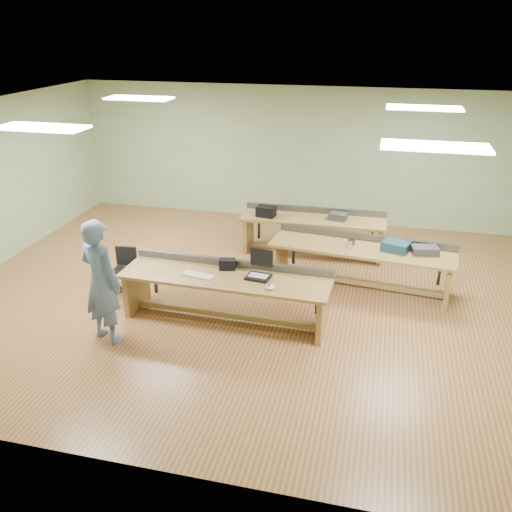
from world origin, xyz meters
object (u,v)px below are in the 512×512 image
workbench_mid (361,257)px  drinks_can (350,245)px  mug (351,242)px  workbench_front (226,286)px  parts_bin_grey (425,250)px  task_chair (126,277)px  parts_bin_teal (396,246)px  person (101,282)px  workbench_back (313,227)px  camera_bag (227,264)px  laptop_base (258,277)px

workbench_mid → drinks_can: bearing=-141.7°
mug → workbench_mid: bearing=-13.9°
workbench_front → drinks_can: 2.30m
parts_bin_grey → mug: parts_bin_grey is taller
task_chair → drinks_can: drinks_can is taller
parts_bin_teal → drinks_can: (-0.75, -0.11, -0.01)m
workbench_front → person: person is taller
workbench_front → parts_bin_teal: (2.48, 1.59, 0.26)m
parts_bin_grey → mug: 1.20m
workbench_mid → mug: bearing=172.7°
workbench_front → drinks_can: drinks_can is taller
workbench_front → parts_bin_grey: (2.94, 1.58, 0.24)m
workbench_back → workbench_front: bearing=-108.5°
workbench_mid → camera_bag: bearing=-138.0°
parts_bin_teal → mug: parts_bin_teal is taller
task_chair → mug: mug is taller
laptop_base → task_chair: size_ratio=0.45×
person → task_chair: size_ratio=2.35×
person → mug: (3.27, 2.62, -0.13)m
workbench_front → laptop_base: size_ratio=9.15×
workbench_mid → camera_bag: camera_bag is taller
workbench_front → camera_bag: size_ratio=13.22×
laptop_base → parts_bin_teal: parts_bin_teal is taller
camera_bag → task_chair: size_ratio=0.31×
workbench_mid → task_chair: bearing=-156.6°
workbench_back → laptop_base: size_ratio=7.99×
laptop_base → camera_bag: (-0.54, 0.20, 0.06)m
workbench_back → task_chair: size_ratio=3.56×
mug → workbench_front: bearing=-136.5°
task_chair → workbench_mid: bearing=9.7°
parts_bin_teal → mug: (-0.74, 0.06, -0.03)m
laptop_base → workbench_front: bearing=-171.0°
workbench_back → parts_bin_teal: (1.56, -1.30, 0.27)m
workbench_back → camera_bag: (-0.95, -2.68, 0.28)m
person → parts_bin_grey: 5.14m
workbench_back → mug: size_ratio=22.54×
laptop_base → drinks_can: size_ratio=2.90×
camera_bag → mug: size_ratio=1.95×
laptop_base → parts_bin_teal: size_ratio=0.82×
laptop_base → drinks_can: drinks_can is taller
mug → task_chair: bearing=-161.7°
parts_bin_grey → laptop_base: bearing=-147.5°
person → laptop_base: size_ratio=5.26×
workbench_mid → parts_bin_grey: parts_bin_grey is taller
mug → parts_bin_grey: bearing=-3.9°
mug → drinks_can: 0.17m
workbench_mid → parts_bin_grey: size_ratio=7.41×
parts_bin_teal → person: bearing=-147.5°
task_chair → parts_bin_teal: (4.39, 1.14, 0.54)m
camera_bag → drinks_can: 2.18m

